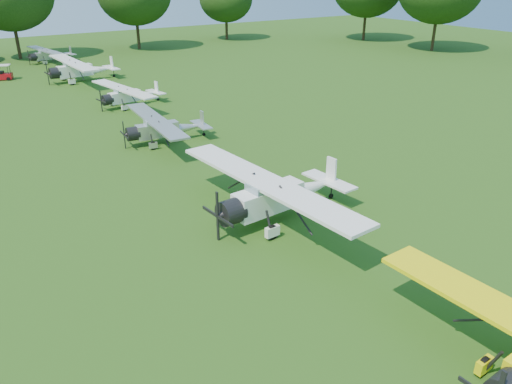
{
  "coord_description": "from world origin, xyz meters",
  "views": [
    {
      "loc": [
        -12.72,
        -17.22,
        11.38
      ],
      "look_at": [
        -0.81,
        1.12,
        1.4
      ],
      "focal_mm": 35.0,
      "sensor_mm": 36.0,
      "label": 1
    }
  ],
  "objects_px": {
    "aircraft_6": "(80,68)",
    "aircraft_7": "(50,54)",
    "aircraft_5": "(129,94)",
    "golf_cart": "(2,75)",
    "aircraft_3": "(278,192)",
    "aircraft_4": "(163,127)"
  },
  "relations": [
    {
      "from": "aircraft_6",
      "to": "aircraft_7",
      "type": "bearing_deg",
      "value": 87.78
    },
    {
      "from": "aircraft_5",
      "to": "golf_cart",
      "type": "xyz_separation_m",
      "value": [
        -7.72,
        18.17,
        -0.54
      ]
    },
    {
      "from": "aircraft_3",
      "to": "aircraft_6",
      "type": "relative_size",
      "value": 1.03
    },
    {
      "from": "aircraft_3",
      "to": "aircraft_6",
      "type": "xyz_separation_m",
      "value": [
        0.76,
        37.5,
        -0.04
      ]
    },
    {
      "from": "aircraft_4",
      "to": "aircraft_5",
      "type": "distance_m",
      "value": 10.91
    },
    {
      "from": "aircraft_6",
      "to": "aircraft_4",
      "type": "bearing_deg",
      "value": -94.82
    },
    {
      "from": "aircraft_7",
      "to": "aircraft_5",
      "type": "bearing_deg",
      "value": -97.48
    },
    {
      "from": "aircraft_4",
      "to": "golf_cart",
      "type": "xyz_separation_m",
      "value": [
        -6.28,
        28.99,
        -0.58
      ]
    },
    {
      "from": "aircraft_5",
      "to": "golf_cart",
      "type": "bearing_deg",
      "value": 103.43
    },
    {
      "from": "aircraft_3",
      "to": "aircraft_6",
      "type": "bearing_deg",
      "value": 84.02
    },
    {
      "from": "aircraft_6",
      "to": "golf_cart",
      "type": "xyz_separation_m",
      "value": [
        -7.01,
        5.27,
        -0.82
      ]
    },
    {
      "from": "aircraft_5",
      "to": "aircraft_4",
      "type": "bearing_deg",
      "value": -107.13
    },
    {
      "from": "aircraft_4",
      "to": "aircraft_6",
      "type": "xyz_separation_m",
      "value": [
        0.72,
        23.71,
        0.24
      ]
    },
    {
      "from": "aircraft_5",
      "to": "aircraft_6",
      "type": "bearing_deg",
      "value": 83.58
    },
    {
      "from": "aircraft_3",
      "to": "golf_cart",
      "type": "bearing_deg",
      "value": 93.49
    },
    {
      "from": "aircraft_3",
      "to": "aircraft_7",
      "type": "relative_size",
      "value": 1.32
    },
    {
      "from": "aircraft_5",
      "to": "aircraft_7",
      "type": "height_order",
      "value": "aircraft_5"
    },
    {
      "from": "aircraft_4",
      "to": "aircraft_5",
      "type": "bearing_deg",
      "value": 86.65
    },
    {
      "from": "aircraft_6",
      "to": "aircraft_7",
      "type": "xyz_separation_m",
      "value": [
        -0.2,
        13.45,
        -0.3
      ]
    },
    {
      "from": "golf_cart",
      "to": "aircraft_6",
      "type": "bearing_deg",
      "value": -16.25
    },
    {
      "from": "aircraft_5",
      "to": "aircraft_7",
      "type": "xyz_separation_m",
      "value": [
        -0.91,
        26.34,
        -0.02
      ]
    },
    {
      "from": "aircraft_3",
      "to": "aircraft_4",
      "type": "relative_size",
      "value": 1.25
    }
  ]
}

